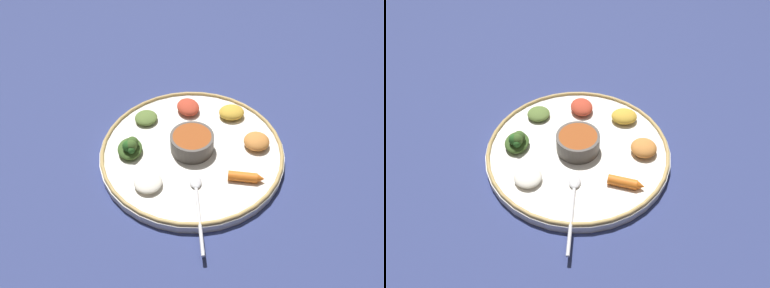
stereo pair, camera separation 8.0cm
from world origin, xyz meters
TOP-DOWN VIEW (x-y plane):
  - ground_plane at (0.00, 0.00)m, footprint 2.40×2.40m
  - platter at (0.00, 0.00)m, footprint 0.40×0.40m
  - platter_rim at (0.00, 0.00)m, footprint 0.39×0.39m
  - center_bowl at (0.00, 0.00)m, footprint 0.09×0.09m
  - spoon at (0.13, 0.05)m, footprint 0.17×0.08m
  - greens_pile at (0.05, -0.12)m, footprint 0.08×0.07m
  - carrot_near_spoon at (0.05, 0.13)m, footprint 0.03×0.07m
  - mound_rice_white at (0.12, -0.05)m, footprint 0.08×0.08m
  - mound_collards at (-0.05, -0.13)m, footprint 0.06×0.05m
  - mound_squash at (-0.05, 0.13)m, footprint 0.07×0.07m
  - mound_lentil_yellow at (-0.13, 0.05)m, footprint 0.07×0.08m
  - mound_berbere_red at (-0.12, -0.05)m, footprint 0.08×0.08m

SIDE VIEW (x-z plane):
  - ground_plane at x=0.00m, z-range 0.00..0.00m
  - platter at x=0.00m, z-range 0.00..0.02m
  - platter_rim at x=0.00m, z-range 0.02..0.03m
  - spoon at x=0.13m, z-range 0.02..0.03m
  - mound_collards at x=-0.05m, z-range 0.02..0.04m
  - mound_rice_white at x=0.12m, z-range 0.02..0.04m
  - carrot_near_spoon at x=0.05m, z-range 0.02..0.04m
  - mound_lentil_yellow at x=-0.13m, z-range 0.02..0.04m
  - mound_berbere_red at x=-0.12m, z-range 0.02..0.04m
  - mound_squash at x=-0.05m, z-range 0.02..0.04m
  - greens_pile at x=0.05m, z-range 0.02..0.06m
  - center_bowl at x=0.00m, z-range 0.02..0.06m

